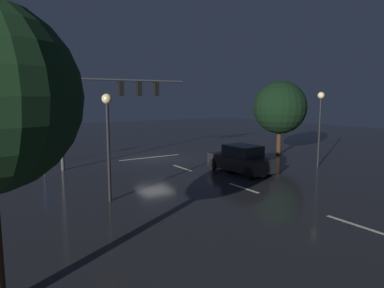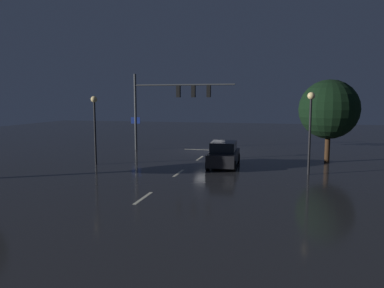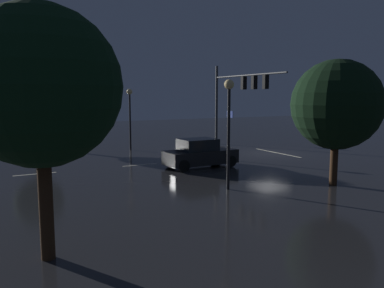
# 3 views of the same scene
# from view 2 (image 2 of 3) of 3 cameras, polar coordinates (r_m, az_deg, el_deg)

# --- Properties ---
(ground_plane) EXTENTS (80.00, 80.00, 0.00)m
(ground_plane) POSITION_cam_2_polar(r_m,az_deg,el_deg) (32.50, 2.75, -1.10)
(ground_plane) COLOR #232326
(traffic_signal_assembly) EXTENTS (9.01, 0.47, 6.74)m
(traffic_signal_assembly) POSITION_cam_2_polar(r_m,az_deg,el_deg) (32.58, -3.34, 7.11)
(traffic_signal_assembly) COLOR #383A3D
(traffic_signal_assembly) RESTS_ON ground_plane
(lane_dash_far) EXTENTS (0.16, 2.20, 0.01)m
(lane_dash_far) POSITION_cam_2_polar(r_m,az_deg,el_deg) (28.63, 1.22, -2.18)
(lane_dash_far) COLOR beige
(lane_dash_far) RESTS_ON ground_plane
(lane_dash_mid) EXTENTS (0.16, 2.20, 0.01)m
(lane_dash_mid) POSITION_cam_2_polar(r_m,az_deg,el_deg) (22.90, -2.05, -4.47)
(lane_dash_mid) COLOR beige
(lane_dash_mid) RESTS_ON ground_plane
(lane_dash_near) EXTENTS (0.16, 2.20, 0.01)m
(lane_dash_near) POSITION_cam_2_polar(r_m,az_deg,el_deg) (17.35, -7.51, -8.21)
(lane_dash_near) COLOR beige
(lane_dash_near) RESTS_ON ground_plane
(stop_bar) EXTENTS (5.00, 0.16, 0.01)m
(stop_bar) POSITION_cam_2_polar(r_m,az_deg,el_deg) (33.21, 2.99, -0.93)
(stop_bar) COLOR beige
(stop_bar) RESTS_ON ground_plane
(car_approaching) EXTENTS (2.04, 4.42, 1.70)m
(car_approaching) POSITION_cam_2_polar(r_m,az_deg,el_deg) (25.07, 4.89, -1.66)
(car_approaching) COLOR black
(car_approaching) RESTS_ON ground_plane
(street_lamp_left_kerb) EXTENTS (0.44, 0.44, 4.93)m
(street_lamp_left_kerb) POSITION_cam_2_polar(r_m,az_deg,el_deg) (23.07, 17.74, 3.96)
(street_lamp_left_kerb) COLOR black
(street_lamp_left_kerb) RESTS_ON ground_plane
(street_lamp_right_kerb) EXTENTS (0.44, 0.44, 4.73)m
(street_lamp_right_kerb) POSITION_cam_2_polar(r_m,az_deg,el_deg) (26.40, -14.74, 4.12)
(street_lamp_right_kerb) COLOR black
(street_lamp_right_kerb) RESTS_ON ground_plane
(route_sign) EXTENTS (0.90, 0.10, 2.86)m
(route_sign) POSITION_cam_2_polar(r_m,az_deg,el_deg) (35.84, -8.65, 2.88)
(route_sign) COLOR #383A3D
(route_sign) RESTS_ON ground_plane
(tree_left_near) EXTENTS (4.20, 4.20, 5.91)m
(tree_left_near) POSITION_cam_2_polar(r_m,az_deg,el_deg) (28.09, 20.31, 5.00)
(tree_left_near) COLOR #382314
(tree_left_near) RESTS_ON ground_plane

